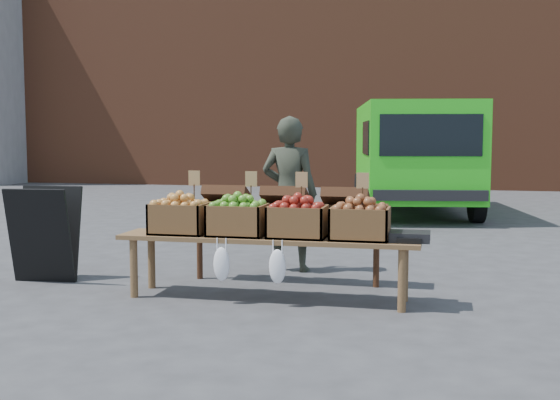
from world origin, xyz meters
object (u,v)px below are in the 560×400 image
(chalkboard_sign, at_px, (45,234))
(crate_golden_apples, at_px, (180,218))
(crate_russet_pears, at_px, (238,220))
(crate_green_apples, at_px, (360,223))
(delivery_van, at_px, (413,159))
(crate_red_apples, at_px, (298,222))
(vendor, at_px, (290,194))
(back_table, at_px, (285,231))
(display_bench, at_px, (268,268))
(weighing_scale, at_px, (410,236))

(chalkboard_sign, relative_size, crate_golden_apples, 1.93)
(crate_russet_pears, relative_size, crate_green_apples, 1.00)
(delivery_van, relative_size, crate_golden_apples, 9.07)
(crate_russet_pears, bearing_deg, crate_red_apples, 0.00)
(crate_green_apples, bearing_deg, vendor, 124.02)
(crate_golden_apples, relative_size, crate_red_apples, 1.00)
(crate_green_apples, bearing_deg, crate_russet_pears, 180.00)
(back_table, relative_size, crate_red_apples, 4.20)
(crate_golden_apples, height_order, crate_red_apples, same)
(back_table, bearing_deg, delivery_van, 81.64)
(display_bench, xyz_separation_m, crate_golden_apples, (-0.83, 0.00, 0.42))
(crate_golden_apples, bearing_deg, chalkboard_sign, 170.69)
(delivery_van, distance_m, display_bench, 7.48)
(vendor, bearing_deg, display_bench, 97.10)
(crate_russet_pears, bearing_deg, display_bench, 0.00)
(delivery_van, xyz_separation_m, crate_green_apples, (-0.16, -7.38, -0.31))
(chalkboard_sign, xyz_separation_m, weighing_scale, (3.62, -0.25, 0.13))
(crate_golden_apples, xyz_separation_m, weighing_scale, (2.07, 0.00, -0.10))
(back_table, bearing_deg, crate_green_apples, -41.30)
(delivery_van, height_order, display_bench, delivery_van)
(delivery_van, distance_m, vendor, 6.13)
(vendor, height_order, display_bench, vendor)
(vendor, xyz_separation_m, display_bench, (0.09, -1.36, -0.55))
(weighing_scale, bearing_deg, chalkboard_sign, 176.00)
(weighing_scale, bearing_deg, crate_golden_apples, 180.00)
(crate_green_apples, relative_size, weighing_scale, 1.47)
(chalkboard_sign, distance_m, crate_russet_pears, 2.12)
(vendor, relative_size, crate_russet_pears, 3.34)
(back_table, bearing_deg, vendor, 98.52)
(display_bench, relative_size, crate_green_apples, 5.40)
(delivery_van, relative_size, display_bench, 1.68)
(chalkboard_sign, xyz_separation_m, crate_golden_apples, (1.54, -0.25, 0.23))
(back_table, height_order, display_bench, back_table)
(crate_golden_apples, bearing_deg, vendor, 61.53)
(crate_russet_pears, bearing_deg, crate_green_apples, 0.00)
(back_table, distance_m, crate_russet_pears, 0.80)
(crate_golden_apples, height_order, crate_russet_pears, same)
(delivery_van, xyz_separation_m, crate_red_apples, (-0.71, -7.38, -0.31))
(crate_golden_apples, height_order, crate_green_apples, same)
(display_bench, distance_m, crate_red_apples, 0.51)
(back_table, xyz_separation_m, crate_red_apples, (0.27, -0.72, 0.19))
(crate_red_apples, height_order, crate_green_apples, same)
(crate_golden_apples, distance_m, weighing_scale, 2.08)
(chalkboard_sign, height_order, crate_green_apples, chalkboard_sign)
(display_bench, bearing_deg, crate_green_apples, 0.00)
(weighing_scale, bearing_deg, back_table, 149.95)
(crate_red_apples, bearing_deg, back_table, 110.53)
(chalkboard_sign, xyz_separation_m, crate_green_apples, (3.19, -0.25, 0.23))
(crate_red_apples, distance_m, weighing_scale, 0.98)
(crate_green_apples, bearing_deg, crate_red_apples, 180.00)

